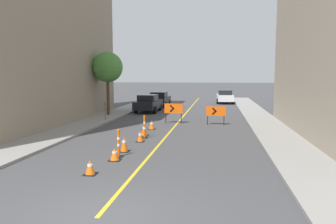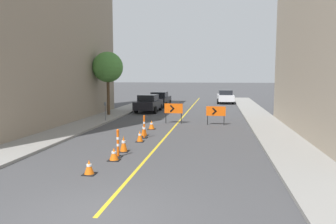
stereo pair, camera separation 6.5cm
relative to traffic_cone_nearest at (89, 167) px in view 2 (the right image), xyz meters
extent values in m
plane|color=#424244|center=(1.44, -3.20, -0.25)|extent=(300.00, 300.00, 0.00)
cube|color=gold|center=(1.44, 17.64, -0.24)|extent=(0.12, 41.68, 0.01)
cube|color=gray|center=(-4.55, 17.64, -0.19)|extent=(2.32, 41.68, 0.12)
cube|color=gray|center=(7.43, 17.64, -0.19)|extent=(2.32, 41.68, 0.12)
cube|color=black|center=(0.00, 0.00, -0.23)|extent=(0.41, 0.41, 0.03)
cone|color=orange|center=(0.00, 0.00, 0.02)|extent=(0.33, 0.33, 0.48)
cylinder|color=white|center=(0.00, 0.00, 0.08)|extent=(0.17, 0.17, 0.08)
cube|color=black|center=(0.24, 1.89, -0.23)|extent=(0.45, 0.45, 0.03)
cone|color=orange|center=(0.24, 1.89, 0.02)|extent=(0.36, 0.36, 0.48)
cylinder|color=white|center=(0.24, 1.89, 0.08)|extent=(0.19, 0.19, 0.08)
cube|color=black|center=(0.20, 3.38, -0.23)|extent=(0.41, 0.41, 0.03)
cone|color=orange|center=(0.20, 3.38, 0.12)|extent=(0.33, 0.33, 0.67)
cylinder|color=white|center=(0.20, 3.38, 0.20)|extent=(0.17, 0.17, 0.11)
cube|color=black|center=(0.38, 5.60, -0.23)|extent=(0.38, 0.38, 0.03)
cone|color=orange|center=(0.38, 5.60, 0.06)|extent=(0.31, 0.31, 0.55)
cylinder|color=white|center=(0.38, 5.60, 0.12)|extent=(0.16, 0.16, 0.09)
cube|color=black|center=(0.22, 7.22, -0.23)|extent=(0.42, 0.42, 0.03)
cone|color=orange|center=(0.22, 7.22, 0.13)|extent=(0.33, 0.33, 0.69)
cylinder|color=white|center=(0.22, 7.22, 0.21)|extent=(0.17, 0.17, 0.11)
cube|color=black|center=(0.18, 9.46, -0.23)|extent=(0.46, 0.46, 0.03)
cone|color=orange|center=(0.18, 9.46, 0.05)|extent=(0.37, 0.37, 0.53)
cylinder|color=white|center=(0.18, 9.46, 0.11)|extent=(0.19, 0.19, 0.08)
cube|color=black|center=(0.23, 2.47, -0.23)|extent=(0.33, 0.33, 0.04)
cylinder|color=#EF560C|center=(0.23, 2.47, 0.30)|extent=(0.10, 0.10, 1.03)
cylinder|color=white|center=(0.23, 2.47, 0.25)|extent=(0.12, 0.12, 0.10)
cylinder|color=white|center=(0.23, 2.47, 0.53)|extent=(0.12, 0.12, 0.10)
sphere|color=#EF560C|center=(0.23, 2.47, 0.85)|extent=(0.11, 0.11, 0.11)
cube|color=black|center=(0.38, 6.58, -0.23)|extent=(0.32, 0.32, 0.04)
cylinder|color=#EF560C|center=(0.38, 6.58, 0.34)|extent=(0.10, 0.10, 1.10)
cylinder|color=white|center=(0.38, 6.58, 0.28)|extent=(0.11, 0.11, 0.11)
cylinder|color=white|center=(0.38, 6.58, 0.58)|extent=(0.11, 0.11, 0.11)
sphere|color=#EF560C|center=(0.38, 6.58, 0.92)|extent=(0.11, 0.11, 0.11)
cube|color=#EF560C|center=(1.19, 12.19, 0.80)|extent=(1.28, 0.10, 0.67)
cube|color=black|center=(1.09, 12.15, 0.89)|extent=(0.33, 0.03, 0.32)
cube|color=black|center=(1.09, 12.15, 0.71)|extent=(0.33, 0.03, 0.32)
cylinder|color=black|center=(0.64, 12.19, 0.11)|extent=(0.06, 0.06, 0.71)
cylinder|color=black|center=(1.73, 12.19, 0.11)|extent=(0.06, 0.06, 0.71)
cube|color=#EF560C|center=(4.09, 11.87, 0.69)|extent=(1.29, 0.08, 0.64)
cube|color=black|center=(4.00, 11.82, 0.78)|extent=(0.31, 0.03, 0.31)
cube|color=black|center=(4.00, 11.82, 0.60)|extent=(0.31, 0.03, 0.31)
cylinder|color=black|center=(3.55, 11.87, 0.06)|extent=(0.06, 0.06, 0.62)
cylinder|color=black|center=(4.64, 11.87, 0.06)|extent=(0.06, 0.06, 0.62)
cube|color=black|center=(-2.06, 19.07, 0.43)|extent=(1.96, 4.37, 0.72)
cube|color=black|center=(-2.06, 18.85, 1.07)|extent=(1.60, 1.99, 0.55)
cylinder|color=black|center=(-2.91, 20.40, 0.07)|extent=(0.24, 0.65, 0.64)
cylinder|color=black|center=(-1.20, 20.40, 0.07)|extent=(0.24, 0.65, 0.64)
cylinder|color=black|center=(-2.91, 17.73, 0.07)|extent=(0.24, 0.65, 0.64)
cylinder|color=black|center=(-1.20, 17.73, 0.07)|extent=(0.24, 0.65, 0.64)
cube|color=black|center=(-1.95, 24.23, 0.43)|extent=(1.87, 4.33, 0.72)
cube|color=black|center=(-1.95, 24.01, 1.07)|extent=(1.56, 1.96, 0.55)
cylinder|color=black|center=(-2.81, 25.56, 0.07)|extent=(0.23, 0.64, 0.64)
cylinder|color=black|center=(-1.10, 25.56, 0.07)|extent=(0.23, 0.64, 0.64)
cylinder|color=black|center=(-2.81, 22.89, 0.07)|extent=(0.23, 0.64, 0.64)
cylinder|color=black|center=(-1.10, 22.89, 0.07)|extent=(0.23, 0.64, 0.64)
cube|color=silver|center=(5.06, 29.72, 0.43)|extent=(2.01, 4.38, 0.72)
cube|color=black|center=(5.06, 29.51, 1.07)|extent=(1.62, 2.01, 0.55)
cylinder|color=black|center=(4.21, 31.06, 0.07)|extent=(0.25, 0.65, 0.64)
cylinder|color=black|center=(5.92, 31.06, 0.07)|extent=(0.25, 0.65, 0.64)
cylinder|color=black|center=(4.21, 28.39, 0.07)|extent=(0.25, 0.65, 0.64)
cylinder|color=black|center=(5.92, 28.39, 0.07)|extent=(0.25, 0.65, 0.64)
cylinder|color=#4C4C51|center=(-3.73, 12.11, 0.40)|extent=(0.05, 0.05, 1.05)
cube|color=#565B60|center=(-3.73, 12.11, 1.04)|extent=(0.12, 0.10, 0.22)
sphere|color=#565B60|center=(-3.73, 12.11, 1.15)|extent=(0.11, 0.11, 0.11)
cylinder|color=#4C3823|center=(-4.66, 15.49, 1.35)|extent=(0.24, 0.24, 2.95)
sphere|color=#478438|center=(-4.66, 15.49, 3.75)|extent=(2.47, 2.47, 2.47)
camera|label=1|loc=(4.19, -10.18, 3.06)|focal=35.00mm
camera|label=2|loc=(4.25, -10.17, 3.06)|focal=35.00mm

